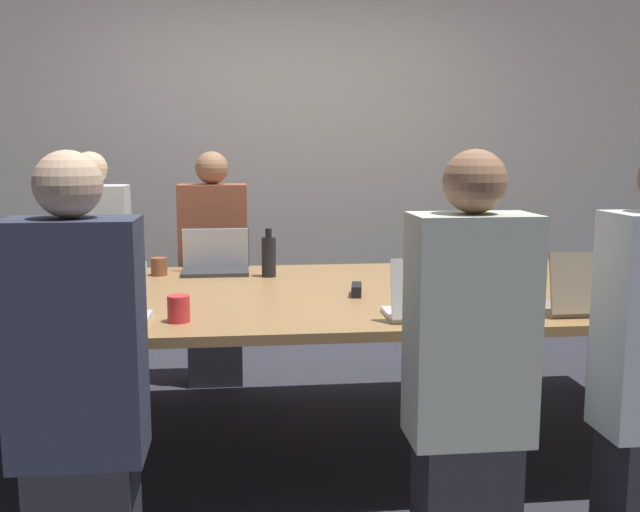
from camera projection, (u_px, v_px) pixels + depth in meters
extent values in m
plane|color=#2D2D38|center=(316.00, 445.00, 3.43)|extent=(24.00, 24.00, 0.00)
cube|color=#BCB7B2|center=(288.00, 150.00, 5.04)|extent=(12.00, 0.06, 2.80)
cube|color=#9E7547|center=(315.00, 295.00, 3.32)|extent=(3.76, 1.53, 0.04)
cylinder|color=#4C4C51|center=(596.00, 332.00, 4.13)|extent=(0.08, 0.08, 0.71)
cube|color=#B7B7BC|center=(95.00, 273.00, 3.73)|extent=(0.32, 0.22, 0.02)
cube|color=#B7B7BC|center=(98.00, 248.00, 3.81)|extent=(0.32, 0.05, 0.22)
cube|color=black|center=(98.00, 249.00, 3.80)|extent=(0.32, 0.05, 0.22)
cube|color=#2D2D38|center=(99.00, 352.00, 4.19)|extent=(0.32, 0.24, 0.45)
cube|color=silver|center=(94.00, 251.00, 4.10)|extent=(0.40, 0.24, 0.75)
sphere|color=beige|center=(90.00, 168.00, 4.03)|extent=(0.19, 0.19, 0.19)
cylinder|color=black|center=(31.00, 261.00, 3.60)|extent=(0.08, 0.08, 0.19)
cylinder|color=black|center=(30.00, 238.00, 3.58)|extent=(0.03, 0.03, 0.04)
cube|color=gray|center=(576.00, 309.00, 2.91)|extent=(0.32, 0.24, 0.02)
cube|color=gray|center=(591.00, 283.00, 2.78)|extent=(0.32, 0.06, 0.24)
cube|color=black|center=(589.00, 283.00, 2.79)|extent=(0.32, 0.06, 0.23)
cube|color=#333338|center=(215.00, 272.00, 3.76)|extent=(0.35, 0.21, 0.02)
cube|color=#333338|center=(216.00, 248.00, 3.85)|extent=(0.36, 0.03, 0.22)
cube|color=silver|center=(215.00, 248.00, 3.84)|extent=(0.35, 0.03, 0.21)
cube|color=#2D2D38|center=(216.00, 346.00, 4.33)|extent=(0.32, 0.24, 0.45)
cube|color=brown|center=(214.00, 248.00, 4.24)|extent=(0.40, 0.24, 0.75)
sphere|color=#9E7051|center=(212.00, 168.00, 4.17)|extent=(0.19, 0.19, 0.19)
cylinder|color=brown|center=(159.00, 267.00, 3.72)|extent=(0.08, 0.08, 0.09)
cylinder|color=black|center=(269.00, 257.00, 3.68)|extent=(0.07, 0.07, 0.21)
cylinder|color=black|center=(269.00, 233.00, 3.66)|extent=(0.03, 0.03, 0.05)
cube|color=silver|center=(108.00, 320.00, 2.72)|extent=(0.31, 0.23, 0.02)
cube|color=silver|center=(102.00, 293.00, 2.62)|extent=(0.32, 0.09, 0.22)
cube|color=black|center=(103.00, 294.00, 2.63)|extent=(0.31, 0.09, 0.22)
cube|color=#33384C|center=(76.00, 341.00, 2.18)|extent=(0.40, 0.24, 0.75)
sphere|color=beige|center=(68.00, 184.00, 2.11)|extent=(0.20, 0.20, 0.20)
cylinder|color=red|center=(179.00, 309.00, 2.72)|extent=(0.09, 0.09, 0.10)
cube|color=silver|center=(424.00, 314.00, 2.81)|extent=(0.30, 0.23, 0.02)
cube|color=silver|center=(431.00, 288.00, 2.70)|extent=(0.31, 0.06, 0.23)
cube|color=silver|center=(431.00, 288.00, 2.71)|extent=(0.30, 0.05, 0.22)
cube|color=#2D2D38|center=(465.00, 501.00, 2.42)|extent=(0.32, 0.24, 0.45)
cube|color=beige|center=(470.00, 329.00, 2.33)|extent=(0.40, 0.24, 0.75)
sphere|color=#9E7051|center=(475.00, 181.00, 2.26)|extent=(0.21, 0.21, 0.21)
cylinder|color=brown|center=(486.00, 302.00, 2.86)|extent=(0.09, 0.09, 0.10)
cube|color=black|center=(357.00, 290.00, 3.22)|extent=(0.07, 0.16, 0.05)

